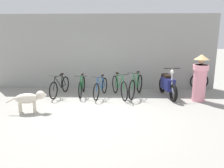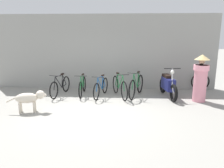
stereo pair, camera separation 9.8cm
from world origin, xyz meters
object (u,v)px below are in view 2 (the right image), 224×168
Objects in this scene: bicycle_2 at (101,88)px; bicycle_4 at (136,86)px; bicycle_3 at (120,87)px; stray_dog at (30,98)px; bicycle_1 at (82,86)px; person_in_robes at (201,77)px; spare_tire_left at (200,82)px; motorcycle at (168,85)px; bicycle_0 at (60,86)px.

bicycle_4 is at bearing 107.99° from bicycle_2.
stray_dog is at bearing -73.89° from bicycle_3.
person_in_robes reaches higher than bicycle_1.
spare_tire_left is at bearing 130.18° from bicycle_4.
motorcycle reaches higher than bicycle_2.
bicycle_2 is 0.87× the size of motorcycle.
bicycle_4 is 1.15m from motorcycle.
motorcycle is at bearing 104.04° from bicycle_2.
bicycle_2 is at bearing -164.24° from spare_tire_left.
bicycle_4 is 1.04× the size of person_in_robes.
spare_tire_left is at bearing 118.45° from bicycle_2.
person_in_robes is (2.74, -0.41, 0.46)m from bicycle_3.
stray_dog is at bearing -32.88° from bicycle_1.
bicycle_3 is 1.77m from motorcycle.
spare_tire_left is (5.88, 2.90, -0.06)m from stray_dog.
stray_dog is at bearing -74.56° from motorcycle.
motorcycle reaches higher than bicycle_0.
bicycle_2 reaches higher than stray_dog.
spare_tire_left is (0.54, 1.52, -0.47)m from person_in_robes.
stray_dog is (-2.60, -1.78, 0.06)m from bicycle_3.
bicycle_0 is at bearing 65.40° from stray_dog.
bicycle_0 is at bearing -110.89° from bicycle_3.
stray_dog is at bearing 40.59° from person_in_robes.
bicycle_0 is 1.46× the size of stray_dog.
bicycle_1 is at bearing -92.01° from bicycle_2.
bicycle_0 is 0.83m from bicycle_1.
person_in_robes is (5.34, 1.38, 0.40)m from stray_dog.
bicycle_4 reaches higher than bicycle_3.
bicycle_0 is 1.56m from bicycle_2.
bicycle_4 is at bearing -159.43° from spare_tire_left.
bicycle_2 is 2.62m from stray_dog.
bicycle_0 is 5.61m from spare_tire_left.
bicycle_1 is at bearing -99.79° from motorcycle.
bicycle_4 is (0.62, 0.12, 0.01)m from bicycle_3.
spare_tire_left is (4.69, 0.93, 0.03)m from bicycle_1.
bicycle_1 is 0.92× the size of bicycle_3.
motorcycle is (3.18, -0.13, 0.12)m from bicycle_1.
bicycle_1 is at bearing 18.00° from person_in_robes.
bicycle_1 is at bearing -115.92° from bicycle_3.
bicycle_0 is 1.92m from stray_dog.
bicycle_0 is 0.98× the size of bicycle_4.
bicycle_2 is 1.40× the size of stray_dog.
bicycle_3 is at bearing -161.21° from spare_tire_left.
person_in_robes is at bearing 95.72° from bicycle_4.
bicycle_2 is (0.73, -0.19, 0.00)m from bicycle_1.
motorcycle is (1.15, -0.06, 0.07)m from bicycle_4.
bicycle_2 is at bearing 19.43° from person_in_robes.
motorcycle reaches higher than bicycle_3.
spare_tire_left is (1.51, 1.06, -0.08)m from motorcycle.
bicycle_0 is at bearing 20.33° from person_in_robes.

